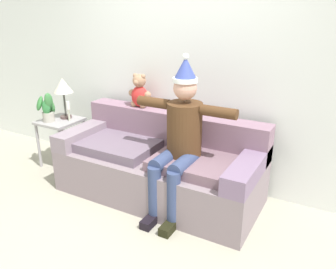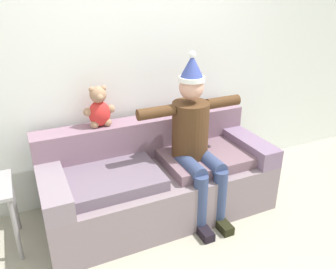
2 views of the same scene
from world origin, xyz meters
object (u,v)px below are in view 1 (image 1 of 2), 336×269
Objects in this scene: teddy_bear at (139,92)px; candle_short at (68,108)px; table_lamp at (63,87)px; couch at (160,165)px; candle_tall at (50,106)px; person_seated at (180,136)px; potted_plant at (47,108)px; side_table at (61,128)px.

candle_short is (-0.91, -0.21, -0.26)m from teddy_bear.
table_lamp reaches higher than candle_short.
table_lamp is (-1.46, 0.13, 0.66)m from couch.
candle_tall is at bearing 179.51° from couch.
candle_tall is (-1.92, 0.18, -0.02)m from person_seated.
table_lamp is at bearing 170.58° from person_seated.
couch is 5.74× the size of potted_plant.
table_lamp reaches higher than candle_tall.
teddy_bear reaches higher than candle_short.
candle_short is (0.19, 0.15, -0.01)m from potted_plant.
person_seated reaches higher than potted_plant.
person_seated is 1.92m from candle_tall.
table_lamp is 2.05× the size of candle_tall.
candle_short is at bearing 17.33° from side_table.
potted_plant reaches higher than side_table.
potted_plant reaches higher than couch.
side_table is at bearing 178.69° from couch.
person_seated reaches higher than side_table.
potted_plant is at bearing -120.81° from side_table.
candle_short is (0.11, -0.06, -0.24)m from table_lamp.
candle_short reaches higher than side_table.
candle_tall is (-0.15, -0.12, -0.23)m from table_lamp.
teddy_bear is 1.19m from side_table.
potted_plant is 0.25m from candle_short.
potted_plant is at bearing 177.28° from person_seated.
couch is 3.54× the size of side_table.
candle_short is at bearing 171.82° from person_seated.
teddy_bear is 1.23m from candle_tall.
candle_tall is at bearing -171.13° from side_table.
teddy_bear is at bearing 8.86° from table_lamp.
couch is 1.66m from candle_tall.
side_table is 0.51m from table_lamp.
couch is at bearing -33.48° from teddy_bear.
potted_plant is (-1.54, -0.08, 0.43)m from couch.
table_lamp is (-1.02, -0.16, -0.03)m from teddy_bear.
candle_tall is at bearing 174.68° from person_seated.
candle_tall is at bearing 124.62° from potted_plant.
teddy_bear reaches higher than table_lamp.
potted_plant is 1.49× the size of candle_tall.
candle_short is (0.26, 0.06, -0.00)m from candle_tall.
side_table is 0.31m from potted_plant.
teddy_bear is 0.97m from candle_short.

